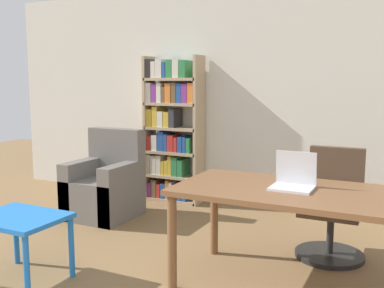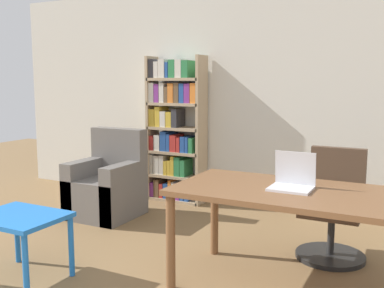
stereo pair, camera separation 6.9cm
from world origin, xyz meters
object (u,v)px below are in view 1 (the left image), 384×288
office_chair (332,209)px  laptop (293,181)px  desk (303,202)px  armchair (105,188)px  bookshelf (171,130)px  side_table_blue (19,225)px

office_chair → laptop: bearing=-102.1°
desk → armchair: 2.61m
laptop → bookshelf: (-2.00, 1.77, 0.09)m
side_table_blue → armchair: 1.73m
desk → side_table_blue: desk is taller
laptop → side_table_blue: (-1.90, -0.82, -0.37)m
laptop → office_chair: (0.17, 0.79, -0.40)m
armchair → bookshelf: size_ratio=0.53×
desk → bookshelf: (-2.08, 1.81, 0.24)m
laptop → side_table_blue: bearing=-156.6°
side_table_blue → bookshelf: bearing=92.3°
laptop → armchair: size_ratio=0.30×
desk → bookshelf: 2.77m
side_table_blue → office_chair: bearing=37.8°
desk → bookshelf: size_ratio=1.00×
desk → armchair: (-2.43, 0.88, -0.35)m
bookshelf → laptop: bearing=-41.5°
desk → side_table_blue: (-1.98, -0.78, -0.23)m
laptop → bookshelf: bearing=138.5°
desk → office_chair: office_chair is taller
desk → office_chair: bearing=84.0°
desk → laptop: 0.17m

